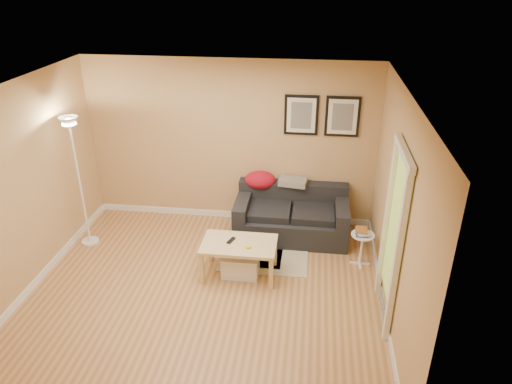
# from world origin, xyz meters

# --- Properties ---
(floor) EXTENTS (4.50, 4.50, 0.00)m
(floor) POSITION_xyz_m (0.00, 0.00, 0.00)
(floor) COLOR tan
(floor) RESTS_ON ground
(ceiling) EXTENTS (4.50, 4.50, 0.00)m
(ceiling) POSITION_xyz_m (0.00, 0.00, 2.60)
(ceiling) COLOR white
(ceiling) RESTS_ON wall_back
(wall_back) EXTENTS (4.50, 0.00, 4.50)m
(wall_back) POSITION_xyz_m (0.00, 2.00, 1.30)
(wall_back) COLOR tan
(wall_back) RESTS_ON ground
(wall_front) EXTENTS (4.50, 0.00, 4.50)m
(wall_front) POSITION_xyz_m (0.00, -2.00, 1.30)
(wall_front) COLOR tan
(wall_front) RESTS_ON ground
(wall_left) EXTENTS (0.00, 4.00, 4.00)m
(wall_left) POSITION_xyz_m (-2.25, 0.00, 1.30)
(wall_left) COLOR tan
(wall_left) RESTS_ON ground
(wall_right) EXTENTS (0.00, 4.00, 4.00)m
(wall_right) POSITION_xyz_m (2.25, 0.00, 1.30)
(wall_right) COLOR tan
(wall_right) RESTS_ON ground
(baseboard_back) EXTENTS (4.50, 0.02, 0.10)m
(baseboard_back) POSITION_xyz_m (0.00, 1.99, 0.05)
(baseboard_back) COLOR white
(baseboard_back) RESTS_ON ground
(baseboard_left) EXTENTS (0.02, 4.00, 0.10)m
(baseboard_left) POSITION_xyz_m (-2.24, 0.00, 0.05)
(baseboard_left) COLOR white
(baseboard_left) RESTS_ON ground
(baseboard_right) EXTENTS (0.02, 4.00, 0.10)m
(baseboard_right) POSITION_xyz_m (2.24, 0.00, 0.05)
(baseboard_right) COLOR white
(baseboard_right) RESTS_ON ground
(sofa) EXTENTS (1.70, 0.90, 0.75)m
(sofa) POSITION_xyz_m (1.01, 1.53, 0.38)
(sofa) COLOR black
(sofa) RESTS_ON ground
(red_throw) EXTENTS (0.48, 0.36, 0.28)m
(red_throw) POSITION_xyz_m (0.49, 1.85, 0.77)
(red_throw) COLOR #B31030
(red_throw) RESTS_ON sofa
(plaid_throw) EXTENTS (0.45, 0.32, 0.10)m
(plaid_throw) POSITION_xyz_m (1.00, 1.83, 0.78)
(plaid_throw) COLOR tan
(plaid_throw) RESTS_ON sofa
(framed_print_left) EXTENTS (0.50, 0.04, 0.60)m
(framed_print_left) POSITION_xyz_m (1.08, 1.98, 1.80)
(framed_print_left) COLOR black
(framed_print_left) RESTS_ON wall_back
(framed_print_right) EXTENTS (0.50, 0.04, 0.60)m
(framed_print_right) POSITION_xyz_m (1.68, 1.98, 1.80)
(framed_print_right) COLOR black
(framed_print_right) RESTS_ON wall_back
(area_rug) EXTENTS (1.25, 0.85, 0.01)m
(area_rug) POSITION_xyz_m (0.67, 0.86, 0.01)
(area_rug) COLOR #BDAC96
(area_rug) RESTS_ON ground
(green_runner) EXTENTS (0.70, 0.50, 0.01)m
(green_runner) POSITION_xyz_m (0.57, 0.83, 0.01)
(green_runner) COLOR #668C4C
(green_runner) RESTS_ON ground
(coffee_table) EXTENTS (1.04, 0.69, 0.49)m
(coffee_table) POSITION_xyz_m (0.38, 0.43, 0.25)
(coffee_table) COLOR #DBC385
(coffee_table) RESTS_ON ground
(remote_control) EXTENTS (0.10, 0.17, 0.02)m
(remote_control) POSITION_xyz_m (0.27, 0.46, 0.50)
(remote_control) COLOR black
(remote_control) RESTS_ON coffee_table
(tape_roll) EXTENTS (0.07, 0.07, 0.03)m
(tape_roll) POSITION_xyz_m (0.52, 0.33, 0.51)
(tape_roll) COLOR yellow
(tape_roll) RESTS_ON coffee_table
(storage_bin) EXTENTS (0.50, 0.37, 0.31)m
(storage_bin) POSITION_xyz_m (0.39, 0.43, 0.15)
(storage_bin) COLOR white
(storage_bin) RESTS_ON ground
(side_table) EXTENTS (0.32, 0.32, 0.49)m
(side_table) POSITION_xyz_m (2.02, 0.87, 0.24)
(side_table) COLOR white
(side_table) RESTS_ON ground
(book_stack) EXTENTS (0.18, 0.24, 0.07)m
(book_stack) POSITION_xyz_m (2.00, 0.89, 0.52)
(book_stack) COLOR #334499
(book_stack) RESTS_ON side_table
(floor_lamp) EXTENTS (0.26, 0.26, 1.98)m
(floor_lamp) POSITION_xyz_m (-2.00, 0.94, 0.94)
(floor_lamp) COLOR white
(floor_lamp) RESTS_ON ground
(doorway) EXTENTS (0.12, 1.01, 2.13)m
(doorway) POSITION_xyz_m (2.20, -0.15, 1.02)
(doorway) COLOR white
(doorway) RESTS_ON ground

